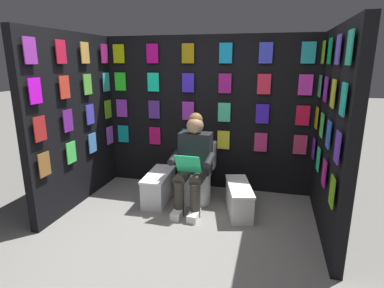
{
  "coord_description": "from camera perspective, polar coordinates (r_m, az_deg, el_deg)",
  "views": [
    {
      "loc": [
        -0.9,
        2.53,
        1.81
      ],
      "look_at": [
        0.0,
        -0.97,
        0.85
      ],
      "focal_mm": 29.43,
      "sensor_mm": 36.0,
      "label": 1
    }
  ],
  "objects": [
    {
      "name": "person_reading",
      "position": [
        3.89,
        0.19,
        -3.25
      ],
      "size": [
        0.53,
        0.69,
        1.19
      ],
      "rotation": [
        0.0,
        0.0,
        -0.02
      ],
      "color": "black",
      "rests_on": "ground"
    },
    {
      "name": "toilet",
      "position": [
        4.18,
        1.01,
        -5.88
      ],
      "size": [
        0.41,
        0.56,
        0.77
      ],
      "rotation": [
        0.0,
        0.0,
        -0.02
      ],
      "color": "white",
      "rests_on": "ground"
    },
    {
      "name": "display_wall_right",
      "position": [
        4.24,
        -20.56,
        4.01
      ],
      "size": [
        0.14,
        1.76,
        2.15
      ],
      "color": "black",
      "rests_on": "ground"
    },
    {
      "name": "comic_longbox_far",
      "position": [
        3.94,
        8.48,
        -9.73
      ],
      "size": [
        0.44,
        0.78,
        0.36
      ],
      "rotation": [
        0.0,
        0.0,
        0.25
      ],
      "color": "white",
      "rests_on": "ground"
    },
    {
      "name": "comic_longbox_near",
      "position": [
        4.23,
        -6.0,
        -7.69
      ],
      "size": [
        0.33,
        0.75,
        0.38
      ],
      "rotation": [
        0.0,
        0.0,
        0.05
      ],
      "color": "silver",
      "rests_on": "ground"
    },
    {
      "name": "ground_plane",
      "position": [
        3.24,
        -4.49,
        -19.17
      ],
      "size": [
        30.0,
        30.0,
        0.0
      ],
      "primitive_type": "plane",
      "color": "gray"
    },
    {
      "name": "display_wall_left",
      "position": [
        3.54,
        24.19,
        1.65
      ],
      "size": [
        0.14,
        1.76,
        2.15
      ],
      "color": "black",
      "rests_on": "ground"
    },
    {
      "name": "display_wall_back",
      "position": [
        4.49,
        2.75,
        5.49
      ],
      "size": [
        3.04,
        0.14,
        2.15
      ],
      "color": "black",
      "rests_on": "ground"
    }
  ]
}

